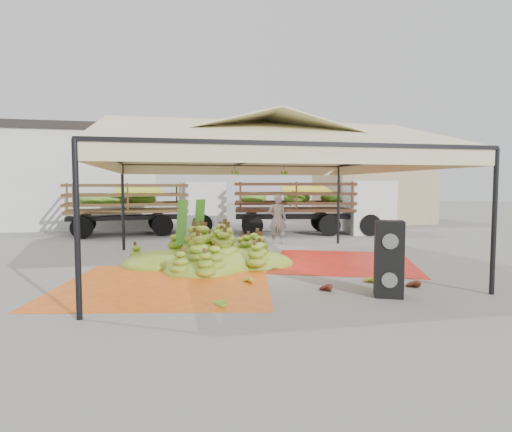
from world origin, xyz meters
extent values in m
plane|color=slate|center=(0.00, 0.00, 0.00)|extent=(90.00, 90.00, 0.00)
cylinder|color=black|center=(-4.00, -4.00, 1.50)|extent=(0.10, 0.10, 3.00)
cylinder|color=black|center=(4.00, -4.00, 1.50)|extent=(0.10, 0.10, 3.00)
cylinder|color=black|center=(-4.00, 4.00, 1.50)|extent=(0.10, 0.10, 3.00)
cylinder|color=black|center=(4.00, 4.00, 1.50)|extent=(0.10, 0.10, 3.00)
pyramid|color=beige|center=(0.00, 0.00, 3.50)|extent=(8.00, 8.00, 1.00)
cube|color=black|center=(0.00, 0.00, 3.00)|extent=(8.00, 8.00, 0.08)
cube|color=beige|center=(0.00, 0.00, 2.82)|extent=(8.00, 8.00, 0.36)
cube|color=silver|center=(-10.00, 14.00, 2.50)|extent=(14.00, 6.00, 5.00)
cube|color=black|center=(-10.00, 14.00, 5.20)|extent=(14.30, 6.30, 0.40)
cube|color=tan|center=(10.00, 13.00, 1.80)|extent=(6.00, 5.00, 3.60)
cube|color=navy|center=(10.00, 13.00, 3.85)|extent=(6.30, 5.30, 0.50)
cube|color=orange|center=(-2.58, -1.69, 0.01)|extent=(5.41, 5.24, 0.01)
cube|color=red|center=(2.52, 0.14, 0.01)|extent=(5.25, 5.36, 0.01)
ellipsoid|color=#567819|center=(-1.29, 0.50, 0.54)|extent=(5.02, 4.13, 1.07)
ellipsoid|color=gold|center=(-0.79, -1.99, 0.10)|extent=(0.53, 0.47, 0.21)
ellipsoid|color=gold|center=(1.98, -2.58, 0.11)|extent=(0.58, 0.53, 0.22)
ellipsoid|color=#5C2015|center=(0.68, -3.10, 0.11)|extent=(0.56, 0.50, 0.22)
ellipsoid|color=#5D1F15|center=(2.68, -3.21, 0.11)|extent=(0.60, 0.55, 0.22)
ellipsoid|color=#3B7117|center=(-1.66, -3.70, 0.11)|extent=(0.62, 0.61, 0.22)
ellipsoid|color=#467618|center=(-0.55, 0.97, 2.62)|extent=(0.24, 0.24, 0.20)
ellipsoid|color=#467618|center=(0.95, 0.97, 2.62)|extent=(0.24, 0.24, 0.20)
cube|color=black|center=(1.83, -3.70, 0.38)|extent=(0.71, 0.67, 0.77)
cube|color=black|center=(1.83, -3.70, 1.15)|extent=(0.71, 0.67, 0.77)
imported|color=gray|center=(1.69, 4.48, 0.95)|extent=(0.80, 0.65, 1.91)
cube|color=#533A1B|center=(-4.26, 8.97, 1.10)|extent=(5.47, 2.93, 0.13)
cube|color=silver|center=(-0.81, 9.32, 1.21)|extent=(2.11, 2.49, 2.42)
cylinder|color=black|center=(-6.04, 7.73, 0.47)|extent=(0.97, 0.41, 0.95)
cylinder|color=black|center=(-6.25, 9.82, 0.47)|extent=(0.97, 0.41, 0.95)
cylinder|color=black|center=(-2.69, 8.07, 0.47)|extent=(0.97, 0.41, 0.95)
cylinder|color=black|center=(-2.91, 10.16, 0.47)|extent=(0.97, 0.41, 0.95)
cylinder|color=black|center=(-0.92, 8.25, 0.47)|extent=(0.97, 0.41, 0.95)
cylinder|color=black|center=(-1.13, 10.34, 0.47)|extent=(0.97, 0.41, 0.95)
ellipsoid|color=#337217|center=(-4.26, 8.97, 1.63)|extent=(4.37, 2.30, 0.74)
cube|color=#C1D417|center=(-3.74, 9.02, 2.05)|extent=(2.30, 2.30, 0.26)
cube|color=#452317|center=(3.34, 7.80, 1.13)|extent=(5.75, 3.42, 0.13)
cube|color=silver|center=(6.84, 7.16, 1.24)|extent=(2.34, 2.69, 2.48)
cylinder|color=black|center=(1.23, 7.10, 0.49)|extent=(1.01, 0.49, 0.97)
cylinder|color=black|center=(1.62, 9.22, 0.49)|extent=(1.01, 0.49, 0.97)
cylinder|color=black|center=(4.63, 6.47, 0.49)|extent=(1.01, 0.49, 0.97)
cylinder|color=black|center=(5.02, 8.59, 0.49)|extent=(1.01, 0.49, 0.97)
cylinder|color=black|center=(6.43, 6.14, 0.49)|extent=(1.01, 0.49, 0.97)
cylinder|color=black|center=(6.82, 8.26, 0.49)|extent=(1.01, 0.49, 0.97)
ellipsoid|color=#4D7819|center=(3.34, 7.80, 1.67)|extent=(4.59, 2.69, 0.75)
cube|color=yellow|center=(3.87, 7.71, 2.10)|extent=(2.51, 2.51, 0.27)
camera|label=1|loc=(-2.58, -11.48, 2.23)|focal=30.00mm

